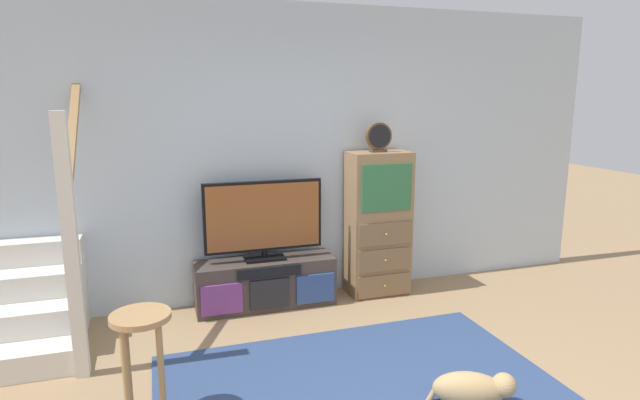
{
  "coord_description": "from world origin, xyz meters",
  "views": [
    {
      "loc": [
        -1.2,
        -2.21,
        1.89
      ],
      "look_at": [
        0.11,
        1.86,
        1.03
      ],
      "focal_mm": 29.14,
      "sensor_mm": 36.0,
      "label": 1
    }
  ],
  "objects_px": {
    "television": "(264,218)",
    "media_console": "(266,283)",
    "desk_clock": "(379,137)",
    "dog": "(473,389)",
    "bar_stool_near": "(142,342)",
    "side_cabinet": "(378,224)"
  },
  "relations": [
    {
      "from": "television",
      "to": "media_console",
      "type": "bearing_deg",
      "value": -90.0
    },
    {
      "from": "media_console",
      "to": "desk_clock",
      "type": "bearing_deg",
      "value": -0.25
    },
    {
      "from": "television",
      "to": "dog",
      "type": "height_order",
      "value": "television"
    },
    {
      "from": "media_console",
      "to": "bar_stool_near",
      "type": "relative_size",
      "value": 1.83
    },
    {
      "from": "media_console",
      "to": "dog",
      "type": "height_order",
      "value": "media_console"
    },
    {
      "from": "media_console",
      "to": "dog",
      "type": "xyz_separation_m",
      "value": [
        0.89,
        -1.93,
        -0.1
      ]
    },
    {
      "from": "media_console",
      "to": "bar_stool_near",
      "type": "bearing_deg",
      "value": -124.52
    },
    {
      "from": "television",
      "to": "side_cabinet",
      "type": "bearing_deg",
      "value": -0.71
    },
    {
      "from": "media_console",
      "to": "bar_stool_near",
      "type": "height_order",
      "value": "bar_stool_near"
    },
    {
      "from": "dog",
      "to": "bar_stool_near",
      "type": "bearing_deg",
      "value": 167.08
    },
    {
      "from": "dog",
      "to": "television",
      "type": "bearing_deg",
      "value": 114.57
    },
    {
      "from": "television",
      "to": "dog",
      "type": "bearing_deg",
      "value": -65.43
    },
    {
      "from": "television",
      "to": "desk_clock",
      "type": "xyz_separation_m",
      "value": [
        1.09,
        -0.03,
        0.69
      ]
    },
    {
      "from": "side_cabinet",
      "to": "dog",
      "type": "bearing_deg",
      "value": -96.31
    },
    {
      "from": "television",
      "to": "bar_stool_near",
      "type": "distance_m",
      "value": 1.85
    },
    {
      "from": "media_console",
      "to": "television",
      "type": "relative_size",
      "value": 1.18
    },
    {
      "from": "media_console",
      "to": "desk_clock",
      "type": "distance_m",
      "value": 1.69
    },
    {
      "from": "side_cabinet",
      "to": "media_console",
      "type": "bearing_deg",
      "value": -179.47
    },
    {
      "from": "television",
      "to": "side_cabinet",
      "type": "xyz_separation_m",
      "value": [
        1.11,
        -0.01,
        -0.13
      ]
    },
    {
      "from": "side_cabinet",
      "to": "desk_clock",
      "type": "relative_size",
      "value": 5.07
    },
    {
      "from": "bar_stool_near",
      "to": "dog",
      "type": "xyz_separation_m",
      "value": [
        1.92,
        -0.44,
        -0.4
      ]
    },
    {
      "from": "desk_clock",
      "to": "television",
      "type": "bearing_deg",
      "value": 178.49
    }
  ]
}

